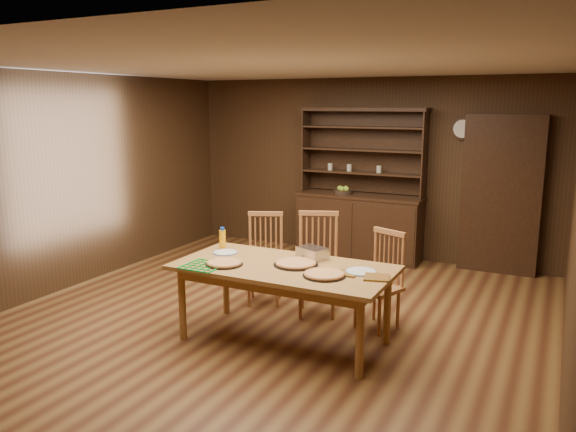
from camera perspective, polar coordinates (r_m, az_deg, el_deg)
The scene contains 20 objects.
floor at distance 5.99m, azimuth -1.77°, elevation -10.54°, with size 6.00×6.00×0.00m, color brown.
room_shell at distance 5.59m, azimuth -1.87°, elevation 4.63°, with size 6.00×6.00×6.00m.
china_hutch at distance 8.25m, azimuth 7.28°, elevation -0.17°, with size 1.84×0.52×2.17m.
doorway at distance 7.91m, azimuth 20.83°, elevation 2.02°, with size 1.00×0.18×2.10m, color black.
wall_clock at distance 7.96m, azimuth 17.33°, elevation 8.47°, with size 0.30×0.05×0.30m.
dining_table at distance 5.27m, azimuth -0.44°, elevation -5.83°, with size 2.03×1.01×0.75m.
chair_left at distance 6.41m, azimuth -2.35°, elevation -3.94°, with size 0.54×0.53×1.02m.
chair_center at distance 6.06m, azimuth 3.05°, elevation -4.45°, with size 0.58×0.56×1.10m.
chair_right at distance 5.75m, azimuth 9.55°, elevation -6.08°, with size 0.52×0.51×0.99m.
pizza_left at distance 5.30m, azimuth -6.49°, elevation -4.77°, with size 0.35×0.35×0.04m.
pizza_right at distance 4.94m, azimuth 3.70°, elevation -5.93°, with size 0.38×0.38×0.04m.
pizza_center at distance 5.25m, azimuth 0.81°, elevation -4.83°, with size 0.42×0.42×0.04m.
cooling_rack at distance 5.28m, azimuth -8.58°, elevation -4.99°, with size 0.34×0.34×0.02m, color green, non-canonical shape.
plate_left at distance 5.70m, azimuth -6.38°, elevation -3.69°, with size 0.25×0.25×0.02m.
plate_right at distance 5.08m, azimuth 7.41°, elevation -5.61°, with size 0.28×0.28×0.02m.
foil_dish at distance 5.48m, azimuth 2.50°, elevation -3.76°, with size 0.28×0.20×0.11m, color silver.
juice_bottle at distance 5.85m, azimuth -6.68°, elevation -2.32°, with size 0.07×0.07×0.23m.
pot_holder_a at distance 4.93m, azimuth 9.01°, elevation -6.18°, with size 0.22×0.22×0.02m, color #AE1713.
pot_holder_b at distance 5.02m, azimuth 6.07°, elevation -5.80°, with size 0.19×0.19×0.01m, color #AE1713.
fruit_bowl at distance 8.20m, azimuth 5.62°, elevation 2.55°, with size 0.28×0.28×0.12m.
Camera 1 is at (2.64, -4.89, 2.23)m, focal length 35.00 mm.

